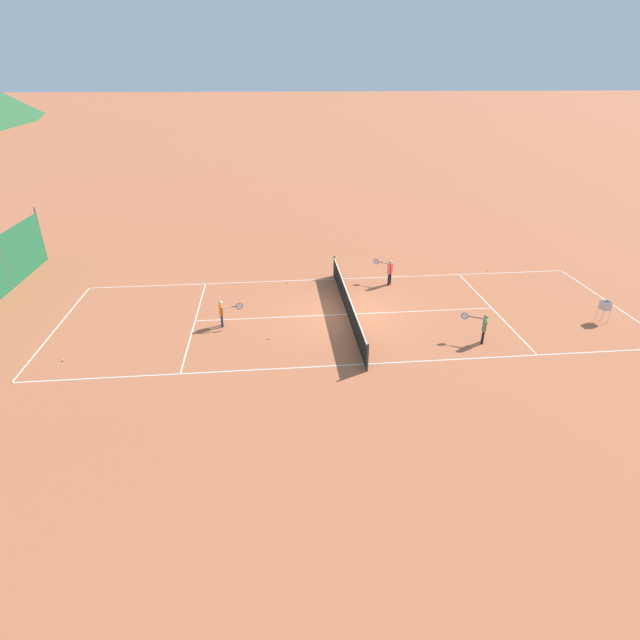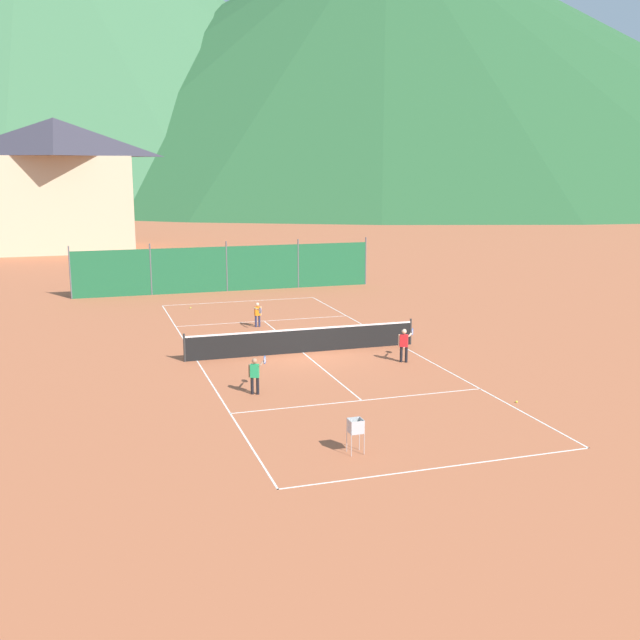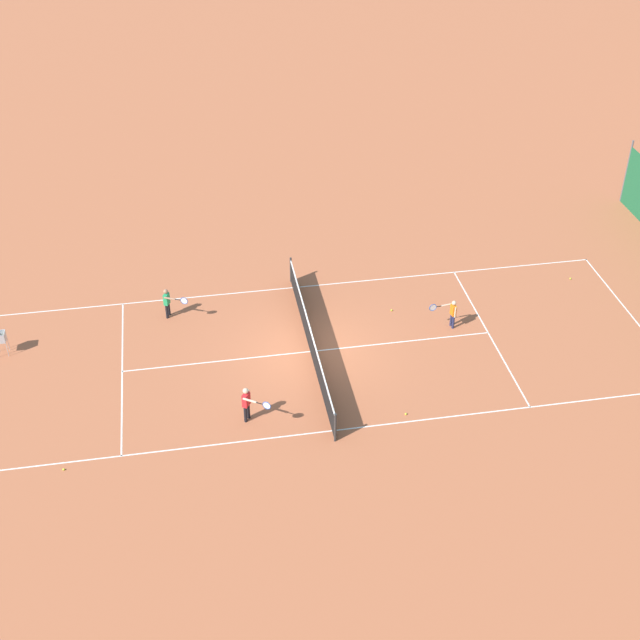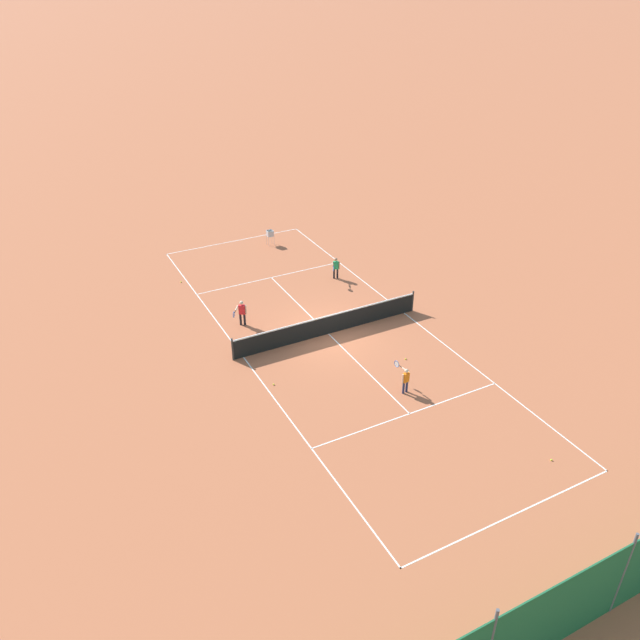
{
  "view_description": "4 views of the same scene",
  "coord_description": "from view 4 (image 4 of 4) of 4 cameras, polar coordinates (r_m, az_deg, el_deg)",
  "views": [
    {
      "loc": [
        -18.98,
        3.07,
        9.22
      ],
      "look_at": [
        -1.7,
        1.35,
        0.63
      ],
      "focal_mm": 28.0,
      "sensor_mm": 36.0,
      "label": 1
    },
    {
      "loc": [
        -7.96,
        -27.01,
        7.02
      ],
      "look_at": [
        1.38,
        2.13,
        0.79
      ],
      "focal_mm": 42.0,
      "sensor_mm": 36.0,
      "label": 2
    },
    {
      "loc": [
        24.16,
        -3.91,
        18.57
      ],
      "look_at": [
        0.1,
        0.31,
        1.36
      ],
      "focal_mm": 50.0,
      "sensor_mm": 36.0,
      "label": 3
    },
    {
      "loc": [
        11.4,
        21.03,
        14.76
      ],
      "look_at": [
        0.56,
        0.25,
        1.0
      ],
      "focal_mm": 35.0,
      "sensor_mm": 36.0,
      "label": 4
    }
  ],
  "objects": [
    {
      "name": "tennis_ball_far_corner",
      "position": [
        22.94,
        20.4,
        -11.9
      ],
      "size": [
        0.07,
        0.07,
        0.07
      ],
      "primitive_type": "sphere",
      "color": "#CCE033",
      "rests_on": "ground"
    },
    {
      "name": "tennis_ball_alley_right",
      "position": [
        26.59,
        7.84,
        -3.54
      ],
      "size": [
        0.07,
        0.07,
        0.07
      ],
      "primitive_type": "sphere",
      "color": "#CCE033",
      "rests_on": "ground"
    },
    {
      "name": "court_line_markings",
      "position": [
        28.11,
        0.77,
        -1.26
      ],
      "size": [
        8.25,
        23.85,
        0.01
      ],
      "color": "white",
      "rests_on": "ground"
    },
    {
      "name": "player_far_baseline",
      "position": [
        32.66,
        1.44,
        4.88
      ],
      "size": [
        0.73,
        0.87,
        1.17
      ],
      "color": "black",
      "rests_on": "ground"
    },
    {
      "name": "player_near_service",
      "position": [
        28.6,
        -7.18,
        0.77
      ],
      "size": [
        0.86,
        0.84,
        1.25
      ],
      "color": "black",
      "rests_on": "ground"
    },
    {
      "name": "windscreen_fence_far",
      "position": [
        18.48,
        25.84,
        -20.43
      ],
      "size": [
        17.28,
        0.08,
        2.9
      ],
      "color": "#1E6038",
      "rests_on": "ground"
    },
    {
      "name": "tennis_ball_mid_court",
      "position": [
        33.34,
        -12.6,
        3.42
      ],
      "size": [
        0.07,
        0.07,
        0.07
      ],
      "primitive_type": "sphere",
      "color": "#CCE033",
      "rests_on": "ground"
    },
    {
      "name": "tennis_ball_alley_left",
      "position": [
        24.93,
        -4.26,
        -5.89
      ],
      "size": [
        0.07,
        0.07,
        0.07
      ],
      "primitive_type": "sphere",
      "color": "#CCE033",
      "rests_on": "ground"
    },
    {
      "name": "tennis_net",
      "position": [
        27.85,
        0.78,
        -0.39
      ],
      "size": [
        9.18,
        0.08,
        1.06
      ],
      "color": "#2D2D2D",
      "rests_on": "ground"
    },
    {
      "name": "player_near_baseline",
      "position": [
        24.37,
        7.78,
        -5.29
      ],
      "size": [
        0.37,
        0.97,
        1.11
      ],
      "color": "#23284C",
      "rests_on": "ground"
    },
    {
      "name": "ball_hopper",
      "position": [
        36.85,
        -4.6,
        7.81
      ],
      "size": [
        0.36,
        0.36,
        0.89
      ],
      "color": "#B7B7BC",
      "rests_on": "ground"
    },
    {
      "name": "ground_plane",
      "position": [
        28.11,
        0.77,
        -1.27
      ],
      "size": [
        600.0,
        600.0,
        0.0
      ],
      "primitive_type": "plane",
      "color": "#B7603D"
    }
  ]
}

